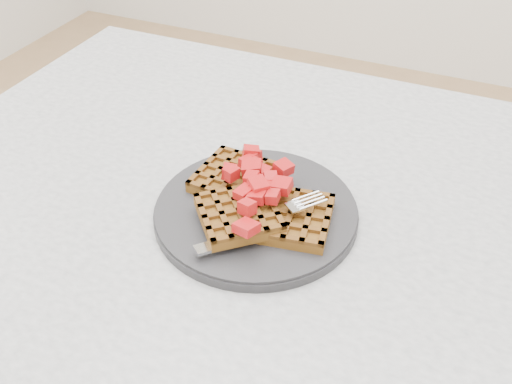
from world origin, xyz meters
The scene contains 5 objects.
table centered at (0.00, 0.00, 0.64)m, with size 1.20×0.80×0.75m.
plate centered at (-0.07, -0.04, 0.76)m, with size 0.26×0.26×0.02m, color black.
waffles centered at (-0.07, -0.04, 0.78)m, with size 0.20×0.19×0.03m.
strawberry_pile centered at (-0.07, -0.04, 0.80)m, with size 0.15×0.15×0.02m, color #970106, non-canonical shape.
fork centered at (-0.04, -0.07, 0.77)m, with size 0.02×0.18×0.02m, color silver, non-canonical shape.
Camera 1 is at (0.15, -0.54, 1.23)m, focal length 40.00 mm.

